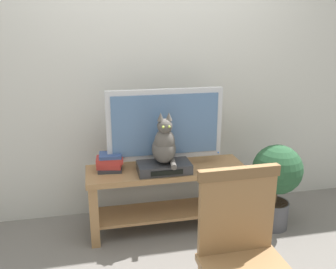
% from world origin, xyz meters
% --- Properties ---
extents(ground_plane, '(12.00, 12.00, 0.00)m').
position_xyz_m(ground_plane, '(0.00, 0.00, 0.00)').
color(ground_plane, slate).
extents(back_wall, '(7.00, 0.12, 2.80)m').
position_xyz_m(back_wall, '(0.00, 0.94, 1.40)').
color(back_wall, beige).
rests_on(back_wall, ground).
extents(tv_stand, '(1.32, 0.42, 0.55)m').
position_xyz_m(tv_stand, '(0.03, 0.48, 0.38)').
color(tv_stand, olive).
rests_on(tv_stand, ground).
extents(tv, '(0.96, 0.20, 0.65)m').
position_xyz_m(tv, '(0.03, 0.54, 0.89)').
color(tv, '#B7B7BC').
rests_on(tv, tv_stand).
extents(media_box, '(0.43, 0.24, 0.08)m').
position_xyz_m(media_box, '(-0.01, 0.41, 0.59)').
color(media_box, '#2D2D30').
rests_on(media_box, tv_stand).
extents(cat, '(0.19, 0.29, 0.42)m').
position_xyz_m(cat, '(-0.01, 0.40, 0.79)').
color(cat, '#514C47').
rests_on(cat, media_box).
extents(wooden_chair, '(0.46, 0.46, 0.98)m').
position_xyz_m(wooden_chair, '(0.18, -0.74, 0.56)').
color(wooden_chair, olive).
rests_on(wooden_chair, ground).
extents(book_stack, '(0.23, 0.19, 0.14)m').
position_xyz_m(book_stack, '(-0.43, 0.53, 0.62)').
color(book_stack, '#2D2D33').
rests_on(book_stack, tv_stand).
extents(potted_plant, '(0.42, 0.42, 0.74)m').
position_xyz_m(potted_plant, '(0.93, 0.30, 0.46)').
color(potted_plant, '#47474C').
rests_on(potted_plant, ground).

